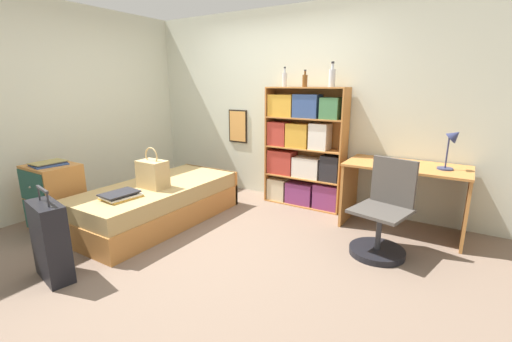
# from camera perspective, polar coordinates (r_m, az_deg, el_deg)

# --- Properties ---
(ground_plane) EXTENTS (14.00, 14.00, 0.00)m
(ground_plane) POSITION_cam_1_polar(r_m,az_deg,el_deg) (3.85, -8.31, -10.47)
(ground_plane) COLOR #756051
(wall_back) EXTENTS (10.00, 0.09, 2.60)m
(wall_back) POSITION_cam_1_polar(r_m,az_deg,el_deg) (4.89, 3.97, 10.69)
(wall_back) COLOR beige
(wall_back) RESTS_ON ground_plane
(wall_left) EXTENTS (0.06, 10.00, 2.60)m
(wall_left) POSITION_cam_1_polar(r_m,az_deg,el_deg) (5.18, -27.58, 9.34)
(wall_left) COLOR beige
(wall_left) RESTS_ON ground_plane
(bed) EXTENTS (0.92, 1.98, 0.46)m
(bed) POSITION_cam_1_polar(r_m,az_deg,el_deg) (4.26, -15.80, -5.13)
(bed) COLOR #B77538
(bed) RESTS_ON ground_plane
(handbag) EXTENTS (0.33, 0.22, 0.47)m
(handbag) POSITION_cam_1_polar(r_m,az_deg,el_deg) (4.03, -16.84, -0.44)
(handbag) COLOR tan
(handbag) RESTS_ON bed
(book_stack_on_bed) EXTENTS (0.32, 0.40, 0.06)m
(book_stack_on_bed) POSITION_cam_1_polar(r_m,az_deg,el_deg) (3.81, -21.65, -3.77)
(book_stack_on_bed) COLOR gold
(book_stack_on_bed) RESTS_ON bed
(suitcase) EXTENTS (0.46, 0.27, 0.80)m
(suitcase) POSITION_cam_1_polar(r_m,az_deg,el_deg) (3.37, -31.05, -10.00)
(suitcase) COLOR black
(suitcase) RESTS_ON ground_plane
(dresser) EXTENTS (0.54, 0.47, 0.74)m
(dresser) POSITION_cam_1_polar(r_m,az_deg,el_deg) (4.48, -30.53, -3.74)
(dresser) COLOR #B77538
(dresser) RESTS_ON ground_plane
(magazine_pile_on_dresser) EXTENTS (0.32, 0.36, 0.03)m
(magazine_pile_on_dresser) POSITION_cam_1_polar(r_m,az_deg,el_deg) (4.38, -31.28, 1.06)
(magazine_pile_on_dresser) COLOR #334C84
(magazine_pile_on_dresser) RESTS_ON dresser
(bookcase) EXTENTS (1.06, 0.30, 1.57)m
(bookcase) POSITION_cam_1_polar(r_m,az_deg,el_deg) (4.57, 7.80, 3.25)
(bookcase) COLOR #B77538
(bookcase) RESTS_ON ground_plane
(bottle_green) EXTENTS (0.06, 0.06, 0.25)m
(bottle_green) POSITION_cam_1_polar(r_m,az_deg,el_deg) (4.65, 4.79, 15.01)
(bottle_green) COLOR #B7BCC1
(bottle_green) RESTS_ON bookcase
(bottle_brown) EXTENTS (0.06, 0.06, 0.21)m
(bottle_brown) POSITION_cam_1_polar(r_m,az_deg,el_deg) (4.46, 8.15, 14.74)
(bottle_brown) COLOR brown
(bottle_brown) RESTS_ON bookcase
(bottle_clear) EXTENTS (0.08, 0.08, 0.30)m
(bottle_clear) POSITION_cam_1_polar(r_m,az_deg,el_deg) (4.36, 12.57, 15.00)
(bottle_clear) COLOR #B7BCC1
(bottle_clear) RESTS_ON bookcase
(desk) EXTENTS (1.26, 0.65, 0.75)m
(desk) POSITION_cam_1_polar(r_m,az_deg,el_deg) (4.10, 23.53, -2.13)
(desk) COLOR #B77538
(desk) RESTS_ON ground_plane
(desk_lamp) EXTENTS (0.20, 0.15, 0.44)m
(desk_lamp) POSITION_cam_1_polar(r_m,az_deg,el_deg) (3.96, 29.98, 4.23)
(desk_lamp) COLOR navy
(desk_lamp) RESTS_ON desk
(desk_chair) EXTENTS (0.57, 0.57, 0.92)m
(desk_chair) POSITION_cam_1_polar(r_m,az_deg,el_deg) (3.54, 20.22, -8.49)
(desk_chair) COLOR black
(desk_chair) RESTS_ON ground_plane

